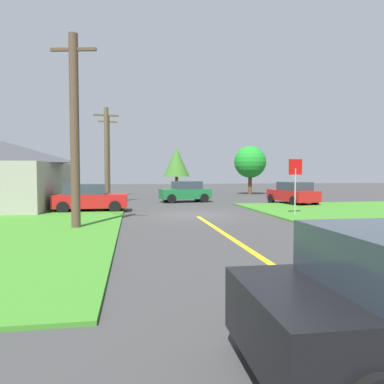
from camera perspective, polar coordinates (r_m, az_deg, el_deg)
ground_plane at (r=19.73m, az=0.45°, el=-3.55°), size 120.00×120.00×0.00m
lane_stripe_center at (r=12.00m, az=6.97°, el=-7.71°), size 0.20×14.00×0.01m
stop_sign at (r=19.81m, az=15.83°, el=2.49°), size 0.80×0.19×2.97m
car_on_crossroad at (r=27.38m, az=15.47°, el=-0.17°), size 2.53×4.45×1.62m
car_approaching_junction at (r=28.54m, az=-1.03°, el=0.04°), size 4.05×2.40×1.62m
parked_car_near_building at (r=22.01m, az=-15.72°, el=-0.89°), size 4.14×2.04×1.62m
utility_pole_near at (r=15.25m, az=-17.85°, el=9.13°), size 1.79×0.47×7.64m
utility_pole_mid at (r=27.55m, az=-13.18°, el=5.70°), size 1.80×0.41×7.02m
utility_pole_far at (r=36.03m, az=-12.94°, el=5.63°), size 1.79×0.44×7.79m
oak_tree_left at (r=39.48m, az=9.07°, el=4.64°), size 3.40×3.40×5.17m
pine_tree_center at (r=35.93m, az=-2.43°, el=4.65°), size 2.58×2.58×4.77m
barn at (r=24.89m, az=-27.42°, el=2.28°), size 6.96×7.63×4.18m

